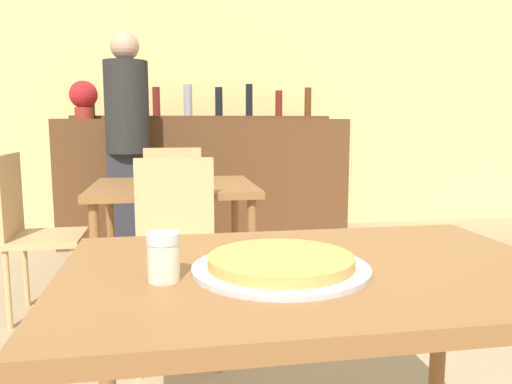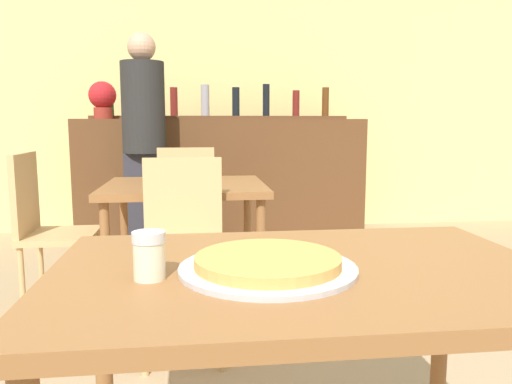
# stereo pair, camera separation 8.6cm
# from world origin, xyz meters

# --- Properties ---
(wall_back) EXTENTS (8.00, 0.05, 2.80)m
(wall_back) POSITION_xyz_m (0.00, 4.04, 1.40)
(wall_back) COLOR #EAD684
(wall_back) RESTS_ON ground_plane
(dining_table_near) EXTENTS (1.17, 0.77, 0.76)m
(dining_table_near) POSITION_xyz_m (0.00, 0.00, 0.68)
(dining_table_near) COLOR brown
(dining_table_near) RESTS_ON ground_plane
(dining_table_far) EXTENTS (0.93, 0.80, 0.74)m
(dining_table_far) POSITION_xyz_m (-0.31, 1.80, 0.65)
(dining_table_far) COLOR brown
(dining_table_far) RESTS_ON ground_plane
(bar_counter) EXTENTS (2.60, 0.56, 1.12)m
(bar_counter) POSITION_xyz_m (0.00, 3.54, 0.56)
(bar_counter) COLOR brown
(bar_counter) RESTS_ON ground_plane
(bar_back_shelf) EXTENTS (2.39, 0.24, 0.33)m
(bar_back_shelf) POSITION_xyz_m (0.01, 3.68, 1.20)
(bar_back_shelf) COLOR brown
(bar_back_shelf) RESTS_ON bar_counter
(chair_far_side_front) EXTENTS (0.40, 0.40, 0.93)m
(chair_far_side_front) POSITION_xyz_m (-0.31, 1.23, 0.53)
(chair_far_side_front) COLOR tan
(chair_far_side_front) RESTS_ON ground_plane
(chair_far_side_back) EXTENTS (0.40, 0.40, 0.93)m
(chair_far_side_back) POSITION_xyz_m (-0.31, 2.37, 0.53)
(chair_far_side_back) COLOR tan
(chair_far_side_back) RESTS_ON ground_plane
(chair_far_side_left) EXTENTS (0.40, 0.40, 0.93)m
(chair_far_side_left) POSITION_xyz_m (-1.10, 1.80, 0.53)
(chair_far_side_left) COLOR tan
(chair_far_side_left) RESTS_ON ground_plane
(pizza_tray) EXTENTS (0.41, 0.41, 0.04)m
(pizza_tray) POSITION_xyz_m (-0.09, -0.03, 0.78)
(pizza_tray) COLOR #B7B7BC
(pizza_tray) RESTS_ON dining_table_near
(cheese_shaker) EXTENTS (0.07, 0.07, 0.10)m
(cheese_shaker) POSITION_xyz_m (-0.35, -0.05, 0.82)
(cheese_shaker) COLOR beige
(cheese_shaker) RESTS_ON dining_table_near
(person_standing) EXTENTS (0.34, 0.34, 1.79)m
(person_standing) POSITION_xyz_m (-0.65, 2.96, 0.97)
(person_standing) COLOR #2D2D38
(person_standing) RESTS_ON ground_plane
(potted_plant) EXTENTS (0.24, 0.24, 0.33)m
(potted_plant) POSITION_xyz_m (-1.05, 3.49, 1.31)
(potted_plant) COLOR maroon
(potted_plant) RESTS_ON bar_counter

